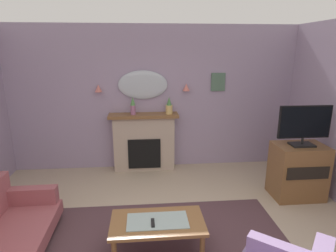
{
  "coord_description": "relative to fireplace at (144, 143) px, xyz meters",
  "views": [
    {
      "loc": [
        -0.22,
        -2.61,
        2.39
      ],
      "look_at": [
        0.17,
        1.78,
        1.19
      ],
      "focal_mm": 30.28,
      "sensor_mm": 36.0,
      "label": 1
    }
  ],
  "objects": [
    {
      "name": "fireplace",
      "position": [
        0.0,
        0.0,
        0.0
      ],
      "size": [
        1.36,
        0.36,
        1.16
      ],
      "color": "tan",
      "rests_on": "ground"
    },
    {
      "name": "tv_remote",
      "position": [
        0.08,
        -2.57,
        -0.12
      ],
      "size": [
        0.04,
        0.16,
        0.02
      ],
      "primitive_type": "cube",
      "color": "black",
      "rests_on": "coffee_table"
    },
    {
      "name": "framed_picture",
      "position": [
        1.5,
        0.15,
        1.18
      ],
      "size": [
        0.28,
        0.03,
        0.36
      ],
      "primitive_type": "cube",
      "color": "#4C6B56"
    },
    {
      "name": "coffee_table",
      "position": [
        0.14,
        -2.51,
        -0.19
      ],
      "size": [
        1.1,
        0.6,
        0.45
      ],
      "color": "brown",
      "rests_on": "ground"
    },
    {
      "name": "wall_sconce_right",
      "position": [
        0.85,
        0.09,
        1.09
      ],
      "size": [
        0.14,
        0.14,
        0.14
      ],
      "primitive_type": "cone",
      "color": "#D17066"
    },
    {
      "name": "mantel_vase_left",
      "position": [
        -0.2,
        -0.03,
        0.76
      ],
      "size": [
        0.1,
        0.1,
        0.34
      ],
      "color": "#9E6084",
      "rests_on": "fireplace"
    },
    {
      "name": "wall_mirror",
      "position": [
        -0.0,
        0.14,
        1.14
      ],
      "size": [
        0.96,
        0.06,
        0.56
      ],
      "primitive_type": "ellipsoid",
      "color": "#B2BCC6"
    },
    {
      "name": "tv_cabinet",
      "position": [
        2.5,
        -1.33,
        -0.12
      ],
      "size": [
        0.8,
        0.57,
        0.9
      ],
      "color": "brown",
      "rests_on": "ground"
    },
    {
      "name": "mantel_vase_right",
      "position": [
        0.5,
        -0.03,
        0.73
      ],
      "size": [
        0.14,
        0.14,
        0.33
      ],
      "color": "tan",
      "rests_on": "fireplace"
    },
    {
      "name": "tv_flatscreen",
      "position": [
        2.5,
        -1.36,
        0.68
      ],
      "size": [
        0.84,
        0.24,
        0.65
      ],
      "color": "black",
      "rests_on": "tv_cabinet"
    },
    {
      "name": "wall_sconce_left",
      "position": [
        -0.85,
        0.09,
        1.09
      ],
      "size": [
        0.14,
        0.14,
        0.14
      ],
      "primitive_type": "cone",
      "color": "#D17066"
    },
    {
      "name": "wall_back",
      "position": [
        0.22,
        0.22,
        0.85
      ],
      "size": [
        6.67,
        0.1,
        2.85
      ],
      "primitive_type": "cube",
      "color": "#9E8CA8",
      "rests_on": "ground"
    }
  ]
}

